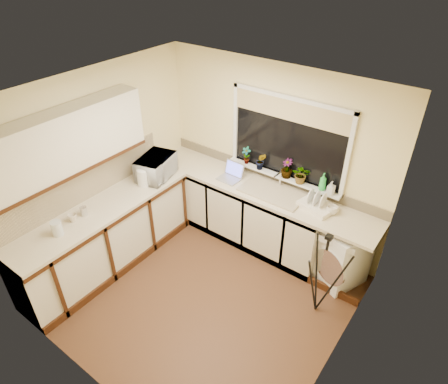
# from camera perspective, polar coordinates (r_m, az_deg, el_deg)

# --- Properties ---
(floor) EXTENTS (3.20, 3.20, 0.00)m
(floor) POSITION_cam_1_polar(r_m,az_deg,el_deg) (4.95, -3.06, -14.40)
(floor) COLOR #4F2E1F
(floor) RESTS_ON ground
(ceiling) EXTENTS (3.20, 3.20, 0.00)m
(ceiling) POSITION_cam_1_polar(r_m,az_deg,el_deg) (3.52, -4.28, 13.17)
(ceiling) COLOR white
(ceiling) RESTS_ON ground
(wall_back) EXTENTS (3.20, 0.00, 3.20)m
(wall_back) POSITION_cam_1_polar(r_m,az_deg,el_deg) (5.16, 7.11, 5.11)
(wall_back) COLOR #F7E4A5
(wall_back) RESTS_ON ground
(wall_front) EXTENTS (3.20, 0.00, 3.20)m
(wall_front) POSITION_cam_1_polar(r_m,az_deg,el_deg) (3.42, -20.31, -15.05)
(wall_front) COLOR #F7E4A5
(wall_front) RESTS_ON ground
(wall_left) EXTENTS (0.00, 3.00, 3.00)m
(wall_left) POSITION_cam_1_polar(r_m,az_deg,el_deg) (5.14, -17.51, 3.54)
(wall_left) COLOR #F7E4A5
(wall_left) RESTS_ON ground
(wall_right) EXTENTS (0.00, 3.00, 3.00)m
(wall_right) POSITION_cam_1_polar(r_m,az_deg,el_deg) (3.55, 17.30, -12.14)
(wall_right) COLOR #F7E4A5
(wall_right) RESTS_ON ground
(base_cabinet_back) EXTENTS (2.55, 0.60, 0.86)m
(base_cabinet_back) POSITION_cam_1_polar(r_m,az_deg,el_deg) (5.51, 2.04, -2.35)
(base_cabinet_back) COLOR silver
(base_cabinet_back) RESTS_ON floor
(base_cabinet_left) EXTENTS (0.54, 2.40, 0.86)m
(base_cabinet_left) POSITION_cam_1_polar(r_m,az_deg,el_deg) (5.23, -16.53, -6.33)
(base_cabinet_left) COLOR silver
(base_cabinet_left) RESTS_ON floor
(worktop_back) EXTENTS (3.20, 0.60, 0.04)m
(worktop_back) POSITION_cam_1_polar(r_m,az_deg,el_deg) (5.11, 5.14, 0.43)
(worktop_back) COLOR beige
(worktop_back) RESTS_ON base_cabinet_back
(worktop_left) EXTENTS (0.60, 2.40, 0.04)m
(worktop_left) POSITION_cam_1_polar(r_m,az_deg,el_deg) (4.96, -17.36, -2.35)
(worktop_left) COLOR beige
(worktop_left) RESTS_ON base_cabinet_left
(upper_cabinet) EXTENTS (0.28, 1.90, 0.70)m
(upper_cabinet) POSITION_cam_1_polar(r_m,az_deg,el_deg) (4.54, -21.87, 6.80)
(upper_cabinet) COLOR silver
(upper_cabinet) RESTS_ON wall_left
(splashback_left) EXTENTS (0.02, 2.40, 0.45)m
(splashback_left) POSITION_cam_1_polar(r_m,az_deg,el_deg) (5.04, -19.85, 1.08)
(splashback_left) COLOR beige
(splashback_left) RESTS_ON wall_left
(splashback_back) EXTENTS (3.20, 0.02, 0.14)m
(splashback_back) POSITION_cam_1_polar(r_m,az_deg,el_deg) (5.28, 6.85, 2.64)
(splashback_back) COLOR beige
(splashback_back) RESTS_ON wall_back
(window_glass) EXTENTS (1.50, 0.02, 1.00)m
(window_glass) POSITION_cam_1_polar(r_m,az_deg,el_deg) (4.92, 9.30, 7.67)
(window_glass) COLOR black
(window_glass) RESTS_ON wall_back
(window_blind) EXTENTS (1.50, 0.02, 0.25)m
(window_blind) POSITION_cam_1_polar(r_m,az_deg,el_deg) (4.75, 9.57, 11.62)
(window_blind) COLOR tan
(window_blind) RESTS_ON wall_back
(windowsill) EXTENTS (1.60, 0.14, 0.03)m
(windowsill) POSITION_cam_1_polar(r_m,az_deg,el_deg) (5.12, 8.49, 2.29)
(windowsill) COLOR white
(windowsill) RESTS_ON wall_back
(sink) EXTENTS (0.82, 0.46, 0.03)m
(sink) POSITION_cam_1_polar(r_m,az_deg,el_deg) (5.01, 7.09, -0.00)
(sink) COLOR tan
(sink) RESTS_ON worktop_back
(faucet) EXTENTS (0.03, 0.03, 0.24)m
(faucet) POSITION_cam_1_polar(r_m,az_deg,el_deg) (5.09, 8.20, 1.91)
(faucet) COLOR silver
(faucet) RESTS_ON worktop_back
(washing_machine) EXTENTS (0.73, 0.72, 0.80)m
(washing_machine) POSITION_cam_1_polar(r_m,az_deg,el_deg) (5.06, 16.47, -8.42)
(washing_machine) COLOR white
(washing_machine) RESTS_ON floor
(laptop) EXTENTS (0.30, 0.28, 0.21)m
(laptop) POSITION_cam_1_polar(r_m,az_deg,el_deg) (5.26, 1.07, 2.57)
(laptop) COLOR #9D9DA5
(laptop) RESTS_ON worktop_back
(kettle) EXTENTS (0.17, 0.17, 0.22)m
(kettle) POSITION_cam_1_polar(r_m,az_deg,el_deg) (5.19, -11.59, 2.11)
(kettle) COLOR white
(kettle) RESTS_ON worktop_left
(dish_rack) EXTENTS (0.47, 0.40, 0.06)m
(dish_rack) POSITION_cam_1_polar(r_m,az_deg,el_deg) (4.83, 13.40, -1.99)
(dish_rack) COLOR white
(dish_rack) RESTS_ON worktop_back
(tripod) EXTENTS (0.67, 0.67, 1.12)m
(tripod) POSITION_cam_1_polar(r_m,az_deg,el_deg) (4.49, 14.04, -11.63)
(tripod) COLOR black
(tripod) RESTS_ON floor
(glass_jug) EXTENTS (0.12, 0.12, 0.17)m
(glass_jug) POSITION_cam_1_polar(r_m,az_deg,el_deg) (4.65, -23.13, -4.87)
(glass_jug) COLOR silver
(glass_jug) RESTS_ON worktop_left
(steel_jar) EXTENTS (0.08, 0.08, 0.11)m
(steel_jar) POSITION_cam_1_polar(r_m,az_deg,el_deg) (4.86, -19.73, -2.63)
(steel_jar) COLOR silver
(steel_jar) RESTS_ON worktop_left
(microwave) EXTENTS (0.49, 0.62, 0.30)m
(microwave) POSITION_cam_1_polar(r_m,az_deg,el_deg) (5.31, -9.85, 3.59)
(microwave) COLOR white
(microwave) RESTS_ON worktop_left
(plant_a) EXTENTS (0.13, 0.09, 0.24)m
(plant_a) POSITION_cam_1_polar(r_m,az_deg,el_deg) (5.27, 3.26, 5.34)
(plant_a) COLOR #999999
(plant_a) RESTS_ON windowsill
(plant_b) EXTENTS (0.16, 0.15, 0.24)m
(plant_b) POSITION_cam_1_polar(r_m,az_deg,el_deg) (5.15, 5.39, 4.48)
(plant_b) COLOR #999999
(plant_b) RESTS_ON windowsill
(plant_c) EXTENTS (0.19, 0.19, 0.26)m
(plant_c) POSITION_cam_1_polar(r_m,az_deg,el_deg) (5.02, 9.15, 3.43)
(plant_c) COLOR #999999
(plant_c) RESTS_ON windowsill
(plant_d) EXTENTS (0.27, 0.25, 0.24)m
(plant_d) POSITION_cam_1_polar(r_m,az_deg,el_deg) (4.94, 11.19, 2.52)
(plant_d) COLOR #999999
(plant_d) RESTS_ON windowsill
(soap_bottle_green) EXTENTS (0.10, 0.10, 0.23)m
(soap_bottle_green) POSITION_cam_1_polar(r_m,az_deg,el_deg) (4.86, 14.20, 1.45)
(soap_bottle_green) COLOR green
(soap_bottle_green) RESTS_ON windowsill
(soap_bottle_clear) EXTENTS (0.08, 0.09, 0.17)m
(soap_bottle_clear) POSITION_cam_1_polar(r_m,az_deg,el_deg) (4.82, 15.32, 0.59)
(soap_bottle_clear) COLOR #999999
(soap_bottle_clear) RESTS_ON windowsill
(cup_back) EXTENTS (0.15, 0.15, 0.10)m
(cup_back) POSITION_cam_1_polar(r_m,az_deg,el_deg) (4.77, 15.43, -2.54)
(cup_back) COLOR beige
(cup_back) RESTS_ON worktop_back
(cup_left) EXTENTS (0.10, 0.10, 0.09)m
(cup_left) POSITION_cam_1_polar(r_m,az_deg,el_deg) (4.81, -21.16, -3.51)
(cup_left) COLOR beige
(cup_left) RESTS_ON worktop_left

